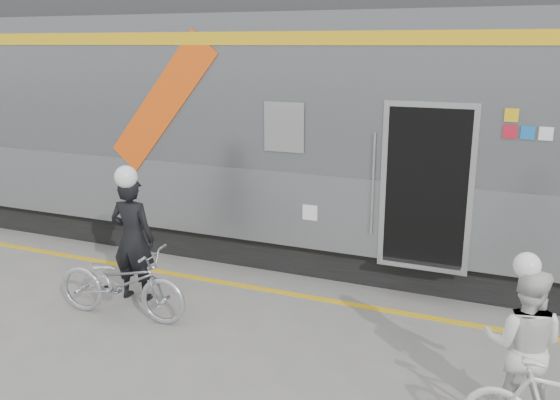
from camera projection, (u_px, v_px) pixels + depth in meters
The scene contains 8 objects.
ground at pixel (280, 385), 6.05m from camera, with size 90.00×90.00×0.00m, color slate.
train at pixel (308, 127), 9.74m from camera, with size 24.00×3.17×4.10m.
safety_strip at pixel (342, 303), 7.97m from camera, with size 24.00×0.12×0.01m, color gold.
man at pixel (133, 239), 7.92m from camera, with size 0.62×0.41×1.71m, color black.
bicycle_left at pixel (121, 282), 7.45m from camera, with size 0.62×1.79×0.94m, color #AAABB2.
woman at pixel (523, 345), 5.35m from camera, with size 0.72×0.56×1.48m, color silver.
helmet_man at pixel (128, 165), 7.66m from camera, with size 0.30×0.30×0.30m, color white.
helmet_woman at pixel (534, 256), 5.13m from camera, with size 0.24×0.24×0.24m, color white.
Camera 1 is at (2.08, -4.95, 3.38)m, focal length 38.00 mm.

